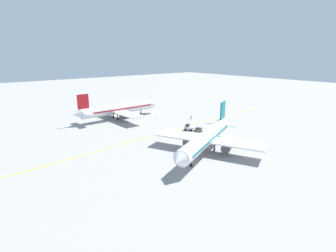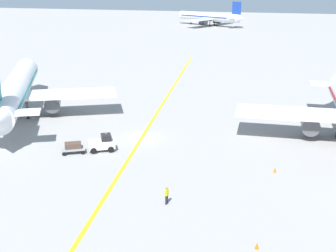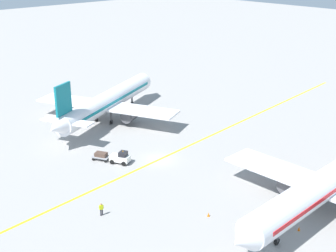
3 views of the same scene
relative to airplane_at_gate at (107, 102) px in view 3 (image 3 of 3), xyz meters
The scene contains 9 objects.
ground_plane 20.84m from the airplane_at_gate, 13.94° to the right, with size 400.00×400.00×0.00m, color gray.
apron_yellow_centreline 20.84m from the airplane_at_gate, 13.94° to the right, with size 0.40×120.00×0.01m, color yellow.
airplane_at_gate is the anchor object (origin of this frame).
airplane_adjacent_stand 45.02m from the airplane_at_gate, ahead, with size 28.11×35.47×10.60m.
baggage_tug_white 19.77m from the airplane_at_gate, 30.79° to the right, with size 3.35×2.76×2.11m.
baggage_cart_trailing 18.26m from the airplane_at_gate, 39.68° to the right, with size 2.95×2.42×1.24m.
ground_crew_worker 34.35m from the airplane_at_gate, 37.68° to the right, with size 0.31×0.56×1.68m.
traffic_cone_by_wingtip 38.16m from the airplane_at_gate, 17.72° to the right, with size 0.32×0.32×0.55m, color orange.
traffic_cone_far_edge 46.01m from the airplane_at_gate, ahead, with size 0.32×0.32×0.55m, color orange.
Camera 3 is at (48.89, -44.04, 30.50)m, focal length 50.00 mm.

